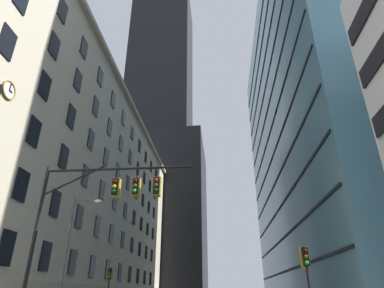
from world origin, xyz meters
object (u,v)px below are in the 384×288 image
object	(u,v)px
traffic_light_far_left	(110,276)
street_lamppost	(72,241)
traffic_signal_mast	(106,201)
traffic_light_near_right	(305,261)

from	to	relation	value
traffic_light_far_left	street_lamppost	world-z (taller)	street_lamppost
street_lamppost	traffic_signal_mast	bearing A→B (deg)	-54.12
traffic_light_far_left	street_lamppost	size ratio (longest dim) A/B	0.44
traffic_signal_mast	street_lamppost	bearing A→B (deg)	125.88
traffic_signal_mast	street_lamppost	world-z (taller)	traffic_signal_mast
traffic_signal_mast	traffic_light_far_left	world-z (taller)	traffic_signal_mast
traffic_light_near_right	street_lamppost	xyz separation A→B (m)	(-14.57, 4.76, 1.83)
traffic_light_near_right	traffic_light_far_left	world-z (taller)	traffic_light_near_right
traffic_light_near_right	traffic_light_far_left	bearing A→B (deg)	139.62
traffic_signal_mast	traffic_light_near_right	distance (m)	10.77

